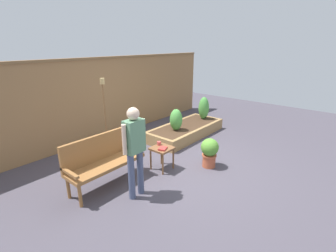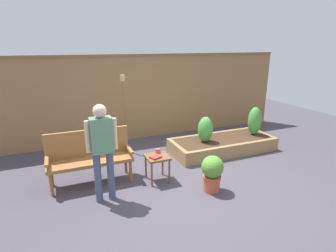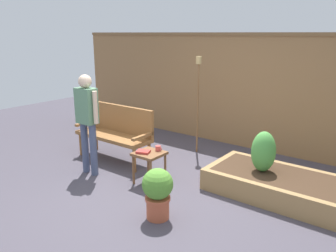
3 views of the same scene
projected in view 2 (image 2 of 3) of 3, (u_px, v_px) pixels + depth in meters
The scene contains 12 objects.
ground_plane at pixel (177, 181), 4.92m from camera, with size 14.00×14.00×0.00m, color #47424C.
fence_back at pixel (136, 97), 6.90m from camera, with size 8.40×0.14×2.16m.
garden_bench at pixel (89, 153), 4.77m from camera, with size 1.44×0.48×0.94m.
side_table at pixel (157, 160), 4.84m from camera, with size 0.40×0.40×0.48m.
cup_on_table at pixel (158, 151), 4.94m from camera, with size 0.11×0.08×0.08m.
book_on_table at pixel (156, 157), 4.73m from camera, with size 0.19×0.14×0.03m, color #B2332D.
potted_boxwood at pixel (212, 172), 4.50m from camera, with size 0.37×0.37×0.63m.
raised_planter_bed at pixel (222, 144), 6.29m from camera, with size 2.40×1.00×0.30m.
shrub_near_bench at pixel (205, 129), 5.96m from camera, with size 0.33×0.33×0.57m.
shrub_far_corner at pixel (255, 121), 6.44m from camera, with size 0.31×0.31×0.67m.
tiki_torch at pixel (124, 101), 5.93m from camera, with size 0.10×0.10×1.76m.
person_by_bench at pixel (102, 145), 4.07m from camera, with size 0.47×0.20×1.56m.
Camera 2 is at (-1.85, -4.01, 2.39)m, focal length 28.97 mm.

